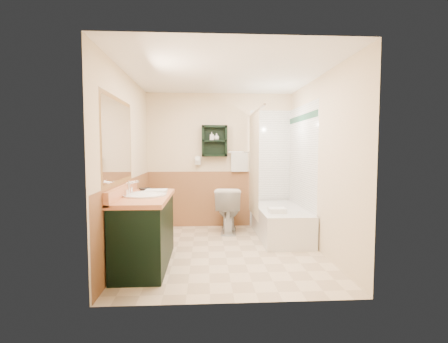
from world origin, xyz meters
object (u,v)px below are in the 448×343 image
toilet (228,210)px  vanity_book (140,183)px  soap_bottle_a (212,138)px  soap_bottle_b (217,137)px  bathtub (280,223)px  hair_dryer (198,161)px  vanity (145,230)px  wall_shelf (214,141)px

toilet → vanity_book: (-1.28, -0.98, 0.57)m
soap_bottle_a → soap_bottle_b: 0.09m
bathtub → toilet: size_ratio=1.95×
toilet → soap_bottle_a: size_ratio=5.34×
hair_dryer → vanity: 2.13m
wall_shelf → bathtub: (1.03, -0.73, -1.31)m
bathtub → soap_bottle_b: bearing=143.6°
hair_dryer → vanity_book: (-0.76, -1.34, -0.25)m
toilet → soap_bottle_a: (-0.27, 0.33, 1.22)m
wall_shelf → soap_bottle_a: size_ratio=3.82×
hair_dryer → bathtub: 1.81m
toilet → hair_dryer: bearing=-29.8°
hair_dryer → soap_bottle_a: 0.47m
wall_shelf → hair_dryer: bearing=175.2°
soap_bottle_a → wall_shelf: bearing=5.8°
toilet → soap_bottle_a: 1.29m
soap_bottle_a → vanity: bearing=-114.5°
wall_shelf → soap_bottle_b: bearing=-7.8°
soap_bottle_a → soap_bottle_b: soap_bottle_b is taller
hair_dryer → toilet: (0.52, -0.36, -0.82)m
bathtub → vanity_book: 2.28m
vanity_book → wall_shelf: bearing=32.7°
vanity_book → soap_bottle_b: (1.10, 1.31, 0.66)m
soap_bottle_a → vanity_book: bearing=-127.6°
wall_shelf → bathtub: 1.82m
vanity_book → soap_bottle_b: size_ratio=1.69×
vanity → soap_bottle_a: (0.85, 1.86, 1.17)m
hair_dryer → soap_bottle_b: (0.34, -0.03, 0.41)m
hair_dryer → bathtub: (1.33, -0.76, -0.96)m
hair_dryer → vanity_book: bearing=-119.6°
soap_bottle_b → toilet: bearing=-61.4°
soap_bottle_b → soap_bottle_a: bearing=180.0°
hair_dryer → toilet: hair_dryer is taller
vanity → toilet: (1.11, 1.53, -0.05)m
vanity → vanity_book: bearing=106.8°
bathtub → vanity_book: bearing=-164.4°
hair_dryer → bathtub: bearing=-29.8°
bathtub → soap_bottle_b: size_ratio=12.57×
bathtub → soap_bottle_b: (-0.99, 0.73, 1.38)m
vanity_book → soap_bottle_a: soap_bottle_a is taller
bathtub → toilet: bearing=153.9°
wall_shelf → soap_bottle_a: 0.07m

